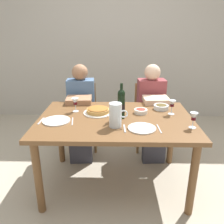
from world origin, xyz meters
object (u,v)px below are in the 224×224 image
(wine_bottle, at_px, (121,104))
(chair_left, at_px, (83,112))
(dining_table, at_px, (115,127))
(dinner_plate_right_setting, at_px, (57,121))
(wine_glass_right_diner, at_px, (172,104))
(wine_glass_left_diner, at_px, (194,117))
(olive_bowl, at_px, (161,107))
(salad_bowl, at_px, (141,111))
(diner_right, at_px, (152,109))
(baked_tart, at_px, (98,111))
(water_pitcher, at_px, (116,116))
(chair_right, at_px, (148,112))
(dinner_plate_left_setting, at_px, (142,128))
(diner_left, at_px, (81,109))
(wine_glass_centre, at_px, (75,102))

(wine_bottle, bearing_deg, chair_left, 120.10)
(dining_table, height_order, dinner_plate_right_setting, dinner_plate_right_setting)
(wine_bottle, distance_m, wine_glass_right_diner, 0.53)
(wine_glass_left_diner, xyz_separation_m, chair_left, (-1.13, 1.09, -0.36))
(olive_bowl, height_order, dinner_plate_right_setting, olive_bowl)
(salad_bowl, bearing_deg, diner_right, 69.18)
(salad_bowl, bearing_deg, dining_table, -152.38)
(dining_table, relative_size, wine_bottle, 4.35)
(dining_table, bearing_deg, baked_tart, 145.18)
(baked_tart, distance_m, wine_glass_left_diner, 0.93)
(wine_glass_right_diner, bearing_deg, salad_bowl, 176.53)
(baked_tart, xyz_separation_m, diner_right, (0.64, 0.53, -0.17))
(dining_table, distance_m, salad_bowl, 0.31)
(water_pitcher, distance_m, wine_glass_right_diner, 0.65)
(wine_glass_right_diner, distance_m, chair_right, 0.87)
(dinner_plate_right_setting, bearing_deg, dinner_plate_left_setting, -10.87)
(chair_left, bearing_deg, dinner_plate_left_setting, 117.51)
(dinner_plate_right_setting, distance_m, chair_right, 1.44)
(diner_left, bearing_deg, chair_left, -90.65)
(chair_right, bearing_deg, olive_bowl, 90.17)
(diner_left, bearing_deg, water_pitcher, 113.91)
(salad_bowl, xyz_separation_m, olive_bowl, (0.23, 0.13, 0.00))
(baked_tart, xyz_separation_m, chair_left, (-0.27, 0.75, -0.29))
(wine_glass_right_diner, height_order, wine_glass_centre, wine_glass_right_diner)
(wine_bottle, xyz_separation_m, diner_left, (-0.50, 0.64, -0.29))
(wine_glass_right_diner, distance_m, dinner_plate_right_setting, 1.14)
(olive_bowl, bearing_deg, dining_table, -151.73)
(wine_glass_right_diner, relative_size, dinner_plate_left_setting, 0.60)
(salad_bowl, height_order, dinner_plate_left_setting, salad_bowl)
(dinner_plate_right_setting, bearing_deg, wine_glass_centre, 63.71)
(wine_glass_centre, distance_m, chair_left, 0.79)
(dinner_plate_left_setting, height_order, diner_left, diner_left)
(wine_glass_left_diner, relative_size, dinner_plate_right_setting, 0.55)
(salad_bowl, relative_size, wine_glass_centre, 0.93)
(wine_glass_centre, height_order, diner_left, diner_left)
(dining_table, bearing_deg, dinner_plate_right_setting, -169.80)
(wine_bottle, distance_m, diner_right, 0.83)
(dining_table, height_order, olive_bowl, olive_bowl)
(olive_bowl, bearing_deg, wine_glass_right_diner, -61.99)
(dinner_plate_right_setting, height_order, chair_left, chair_left)
(wine_glass_right_diner, xyz_separation_m, diner_right, (-0.11, 0.54, -0.25))
(dinner_plate_right_setting, bearing_deg, diner_left, 81.44)
(salad_bowl, bearing_deg, wine_glass_centre, 176.67)
(chair_left, distance_m, chair_right, 0.90)
(diner_left, xyz_separation_m, diner_right, (0.90, 0.02, 0.00))
(wine_glass_centre, bearing_deg, chair_right, 39.92)
(baked_tart, bearing_deg, dining_table, -34.82)
(baked_tart, bearing_deg, diner_left, 116.91)
(baked_tart, height_order, dinner_plate_left_setting, baked_tart)
(dining_table, relative_size, baked_tart, 5.04)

